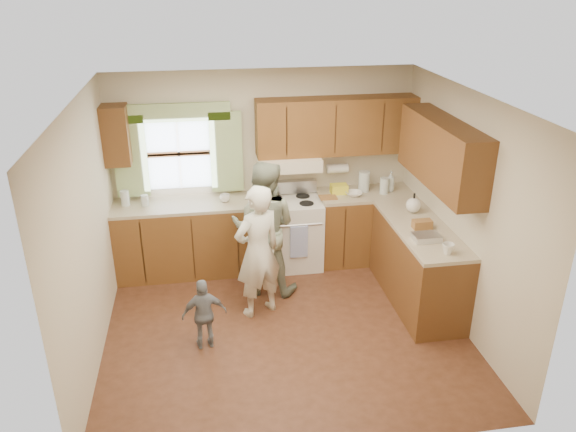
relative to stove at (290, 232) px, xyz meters
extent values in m
plane|color=#462615|center=(-0.30, -1.44, -0.47)|extent=(3.80, 3.80, 0.00)
plane|color=white|center=(-0.30, -1.44, 2.03)|extent=(3.80, 3.80, 0.00)
plane|color=beige|center=(-0.30, 0.31, 0.78)|extent=(3.80, 0.00, 3.80)
plane|color=beige|center=(-0.30, -3.19, 0.78)|extent=(3.80, 0.00, 3.80)
plane|color=beige|center=(-2.20, -1.44, 0.78)|extent=(0.00, 3.50, 3.50)
plane|color=beige|center=(1.60, -1.44, 0.78)|extent=(0.00, 3.50, 3.50)
cube|color=#4F3011|center=(-1.29, 0.01, -0.02)|extent=(1.82, 0.60, 0.90)
cube|color=#4F3011|center=(0.99, 0.01, -0.02)|extent=(1.22, 0.60, 0.90)
cube|color=#3A230D|center=(1.30, -1.11, -0.02)|extent=(0.60, 1.65, 0.90)
cube|color=tan|center=(-1.29, 0.01, 0.45)|extent=(1.82, 0.60, 0.04)
cube|color=tan|center=(0.99, 0.01, 0.45)|extent=(1.22, 0.60, 0.04)
cube|color=tan|center=(1.30, -1.11, 0.45)|extent=(0.60, 1.65, 0.04)
cube|color=#4F3011|center=(0.60, 0.15, 1.33)|extent=(2.00, 0.33, 0.70)
cube|color=#3A230D|center=(-2.05, 0.15, 1.33)|extent=(0.30, 0.33, 0.70)
cube|color=#3A230D|center=(1.43, -1.11, 1.33)|extent=(0.33, 1.65, 0.70)
cube|color=beige|center=(0.00, 0.08, 0.91)|extent=(0.76, 0.45, 0.15)
cube|color=silver|center=(-1.35, 0.29, 1.03)|extent=(0.90, 0.03, 0.90)
cube|color=#DBE242|center=(-1.93, 0.24, 1.03)|extent=(0.40, 0.05, 1.02)
cube|color=#DBE242|center=(-0.77, 0.24, 1.03)|extent=(0.40, 0.05, 1.02)
cube|color=#DBE242|center=(-1.35, 0.24, 1.55)|extent=(1.30, 0.05, 0.22)
cylinder|color=white|center=(0.65, 0.21, 0.75)|extent=(0.27, 0.12, 0.12)
imported|color=silver|center=(-0.83, -0.01, 0.52)|extent=(0.16, 0.16, 0.10)
imported|color=silver|center=(1.31, 0.02, 0.61)|extent=(0.11, 0.11, 0.27)
imported|color=silver|center=(0.80, -0.06, 0.50)|extent=(0.23, 0.23, 0.05)
imported|color=silver|center=(1.32, -1.76, 0.53)|extent=(0.15, 0.15, 0.11)
cylinder|color=silver|center=(-2.03, 0.07, 0.57)|extent=(0.10, 0.10, 0.19)
cylinder|color=silver|center=(-1.79, 0.02, 0.54)|extent=(0.09, 0.09, 0.14)
cube|color=olive|center=(0.46, -0.09, 0.48)|extent=(0.22, 0.16, 0.02)
cube|color=yellow|center=(0.64, 0.05, 0.53)|extent=(0.21, 0.15, 0.12)
cylinder|color=silver|center=(0.97, 0.08, 0.61)|extent=(0.15, 0.15, 0.26)
cylinder|color=silver|center=(1.21, -0.05, 0.58)|extent=(0.11, 0.11, 0.21)
sphere|color=silver|center=(1.36, -0.69, 0.56)|extent=(0.18, 0.18, 0.18)
cube|color=olive|center=(1.29, -1.13, 0.52)|extent=(0.21, 0.12, 0.10)
cube|color=silver|center=(1.23, -1.43, 0.51)|extent=(0.29, 0.20, 0.07)
cube|color=silver|center=(0.00, -0.01, -0.02)|extent=(0.76, 0.64, 0.90)
cube|color=#B7B7BC|center=(0.00, 0.25, 0.52)|extent=(0.76, 0.10, 0.16)
cylinder|color=#B7B7BC|center=(0.00, -0.33, 0.23)|extent=(0.68, 0.03, 0.03)
cube|color=#5469C5|center=(0.05, -0.35, 0.01)|extent=(0.22, 0.02, 0.42)
cylinder|color=black|center=(-0.18, 0.11, 0.44)|extent=(0.18, 0.18, 0.01)
cylinder|color=black|center=(0.18, 0.11, 0.44)|extent=(0.18, 0.18, 0.01)
cylinder|color=black|center=(-0.18, -0.14, 0.44)|extent=(0.18, 0.18, 0.01)
cylinder|color=black|center=(0.18, -0.14, 0.44)|extent=(0.18, 0.18, 0.01)
imported|color=silver|center=(-0.54, -1.08, 0.30)|extent=(0.66, 0.57, 1.54)
imported|color=#2B432D|center=(-0.41, -0.59, 0.35)|extent=(0.95, 0.84, 1.63)
imported|color=gray|center=(-1.15, -1.62, -0.08)|extent=(0.47, 0.24, 0.78)
camera|label=1|loc=(-1.08, -6.48, 3.11)|focal=35.00mm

